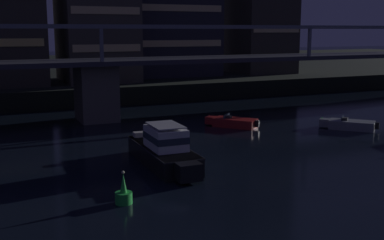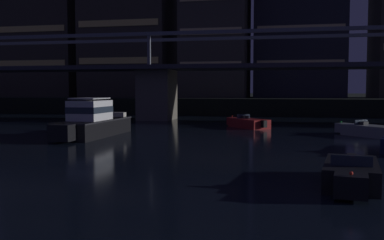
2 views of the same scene
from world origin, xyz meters
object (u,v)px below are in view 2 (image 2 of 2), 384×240
(river_bridge, at_px, (157,79))
(tower_west_low, at_px, (47,16))
(tower_west_tall, at_px, (132,10))
(speedboat_mid_center, at_px, (351,174))
(speedboat_near_center, at_px, (368,130))
(tower_east_tall, at_px, (300,14))
(speedboat_near_right, at_px, (247,123))
(tower_central, at_px, (217,20))
(cabin_cruiser_near_left, at_px, (92,122))

(river_bridge, xyz_separation_m, tower_west_low, (-24.39, 19.10, 10.79))
(tower_west_tall, distance_m, speedboat_mid_center, 57.12)
(river_bridge, relative_size, speedboat_near_center, 22.20)
(tower_east_tall, xyz_separation_m, speedboat_near_right, (-5.25, -28.54, -14.03))
(tower_west_tall, distance_m, tower_east_tall, 25.39)
(river_bridge, distance_m, tower_east_tall, 27.56)
(speedboat_near_right, relative_size, speedboat_mid_center, 0.87)
(tower_central, height_order, cabin_cruiser_near_left, tower_central)
(river_bridge, xyz_separation_m, speedboat_mid_center, (16.27, -31.10, -4.15))
(tower_west_low, distance_m, speedboat_near_right, 47.11)
(cabin_cruiser_near_left, bearing_deg, speedboat_near_center, 12.33)
(tower_west_low, distance_m, cabin_cruiser_near_left, 46.83)
(tower_central, xyz_separation_m, speedboat_near_center, (15.82, -30.86, -13.19))
(tower_east_tall, height_order, speedboat_near_center, tower_east_tall)
(cabin_cruiser_near_left, xyz_separation_m, speedboat_near_center, (19.53, 4.27, -0.64))
(tower_central, height_order, speedboat_near_center, tower_central)
(tower_central, bearing_deg, speedboat_mid_center, -75.87)
(river_bridge, height_order, speedboat_mid_center, river_bridge)
(tower_central, distance_m, cabin_cruiser_near_left, 37.49)
(tower_central, bearing_deg, tower_west_tall, 177.55)
(river_bridge, xyz_separation_m, tower_west_tall, (-9.21, 17.74, 10.97))
(tower_west_tall, bearing_deg, tower_central, -2.45)
(tower_west_low, xyz_separation_m, speedboat_mid_center, (40.67, -50.20, -14.94))
(tower_central, relative_size, speedboat_near_center, 5.16)
(tower_west_tall, xyz_separation_m, tower_central, (13.33, -0.57, -1.93))
(speedboat_near_right, bearing_deg, tower_west_tall, 127.41)
(river_bridge, distance_m, speedboat_near_right, 14.31)
(tower_west_tall, distance_m, tower_central, 13.48)
(river_bridge, xyz_separation_m, speedboat_near_right, (10.80, -8.42, -4.15))
(speedboat_near_center, relative_size, speedboat_near_right, 0.98)
(tower_west_tall, relative_size, tower_east_tall, 1.09)
(tower_central, height_order, speedboat_near_right, tower_central)
(tower_west_low, relative_size, tower_west_tall, 0.99)
(tower_west_tall, height_order, speedboat_mid_center, tower_west_tall)
(speedboat_mid_center, bearing_deg, speedboat_near_center, 78.12)
(river_bridge, relative_size, tower_east_tall, 4.01)
(tower_west_low, distance_m, speedboat_near_center, 57.13)
(speedboat_near_center, bearing_deg, tower_west_low, 143.50)
(speedboat_near_center, bearing_deg, speedboat_mid_center, -101.88)
(tower_west_low, xyz_separation_m, tower_west_tall, (15.18, -1.37, 0.19))
(tower_west_tall, height_order, cabin_cruiser_near_left, tower_west_tall)
(river_bridge, bearing_deg, tower_west_low, 141.93)
(tower_west_low, xyz_separation_m, speedboat_near_center, (44.33, -32.79, -14.94))
(tower_central, height_order, speedboat_mid_center, tower_central)
(tower_central, bearing_deg, cabin_cruiser_near_left, -96.03)
(tower_east_tall, relative_size, speedboat_near_right, 5.42)
(river_bridge, relative_size, tower_west_tall, 3.69)
(tower_east_tall, relative_size, speedboat_mid_center, 4.74)
(tower_west_low, bearing_deg, speedboat_near_center, -36.50)
(tower_west_low, distance_m, tower_east_tall, 40.46)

